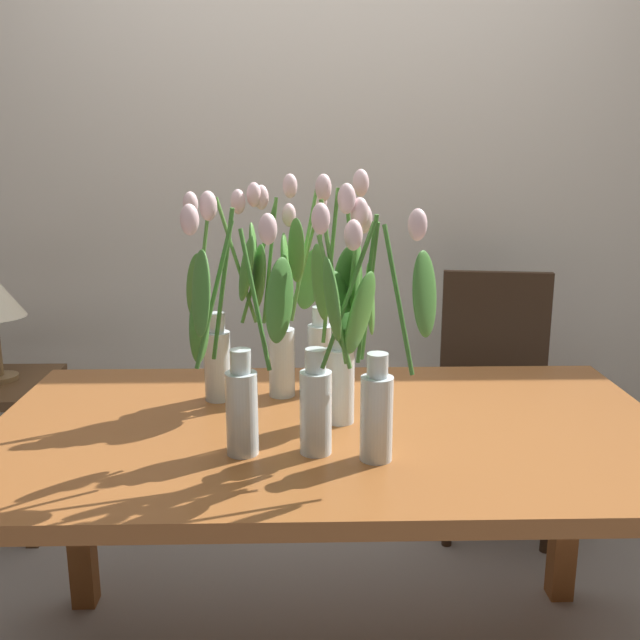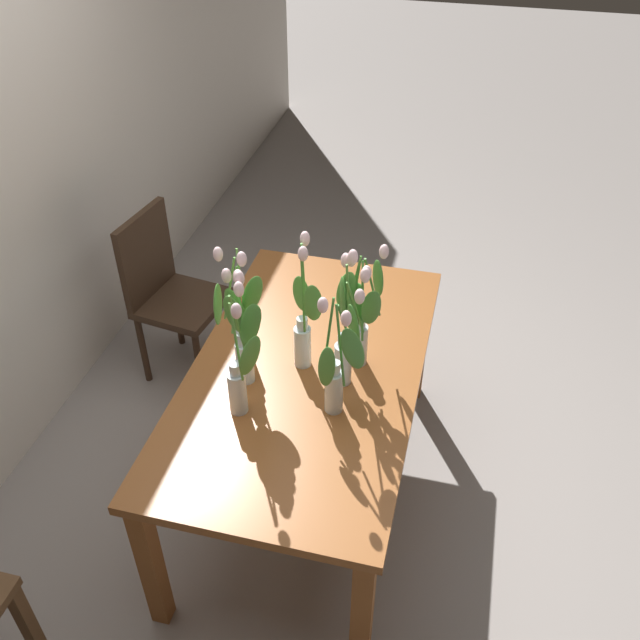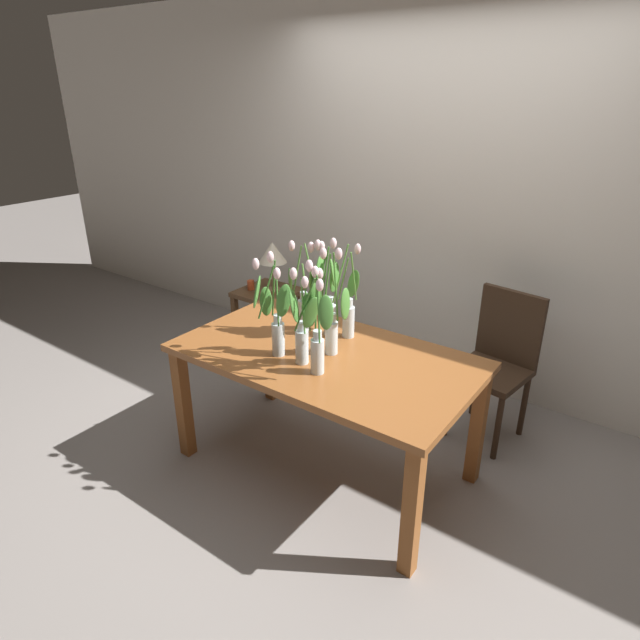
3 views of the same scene
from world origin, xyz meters
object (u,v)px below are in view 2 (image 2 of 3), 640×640
Objects in this scene: tulip_vase_5 at (338,369)px; tulip_vase_0 at (360,318)px; tulip_vase_2 at (347,340)px; tulip_vase_3 at (246,347)px; dining_chair at (168,288)px; tulip_vase_6 at (239,371)px; dining_table at (306,385)px; tulip_vase_1 at (240,323)px; tulip_vase_4 at (304,327)px.

tulip_vase_0 is at bearing -4.71° from tulip_vase_5.
tulip_vase_2 is at bearing 158.49° from tulip_vase_0.
tulip_vase_3 is (-0.21, 0.39, -0.05)m from tulip_vase_0.
tulip_vase_3 is at bearing -137.56° from dining_chair.
tulip_vase_6 is 0.60× the size of dining_chair.
dining_chair reaches higher than dining_table.
tulip_vase_1 is 0.24m from tulip_vase_4.
tulip_vase_2 is (-0.01, -0.16, 0.28)m from dining_table.
tulip_vase_0 is at bearing -47.03° from tulip_vase_6.
tulip_vase_1 is at bearing -135.96° from dining_chair.
tulip_vase_3 reaches higher than tulip_vase_0.
tulip_vase_4 is at bearing 78.10° from tulip_vase_2.
tulip_vase_3 is 0.37m from tulip_vase_5.
dining_table is 2.96× the size of tulip_vase_0.
dining_table is 0.40m from tulip_vase_5.
tulip_vase_6 is at bearing 101.49° from tulip_vase_5.
tulip_vase_6 is 1.25m from dining_chair.
tulip_vase_4 reaches higher than tulip_vase_5.
tulip_vase_6 reaches higher than dining_table.
dining_table is 0.37m from tulip_vase_3.
dining_chair is (0.79, 0.72, -0.40)m from tulip_vase_3.
tulip_vase_6 reaches higher than tulip_vase_3.
dining_chair is (0.62, 0.90, -0.40)m from tulip_vase_4.
tulip_vase_0 is at bearing -69.89° from dining_table.
dining_table is 0.32m from tulip_vase_2.
tulip_vase_2 reaches higher than dining_table.
tulip_vase_1 is at bearing 106.08° from tulip_vase_4.
tulip_vase_3 reaches higher than dining_table.
dining_chair is at bearing 42.44° from tulip_vase_3.
tulip_vase_1 is (-0.04, 0.25, 0.31)m from dining_table.
tulip_vase_0 is 0.44m from tulip_vase_3.
tulip_vase_6 is (-0.13, -0.02, 0.00)m from tulip_vase_3.
tulip_vase_3 is at bearing 126.15° from dining_table.
tulip_vase_3 is (-0.14, 0.19, 0.28)m from dining_table.
tulip_vase_4 is (0.03, 0.01, 0.28)m from dining_table.
tulip_vase_3 is (-0.13, 0.36, -0.00)m from tulip_vase_2.
tulip_vase_0 reaches higher than dining_table.
tulip_vase_6 is at bearing 127.87° from tulip_vase_2.
tulip_vase_3 is 0.99× the size of tulip_vase_5.
dining_chair is at bearing 38.80° from tulip_vase_6.
tulip_vase_6 reaches higher than tulip_vase_5.
dining_chair is (0.85, 1.09, -0.43)m from tulip_vase_5.
tulip_vase_4 is (0.07, -0.23, -0.03)m from tulip_vase_1.
tulip_vase_6 is (-0.26, 0.34, 0.00)m from tulip_vase_2.
tulip_vase_6 is (-0.07, 0.35, -0.02)m from tulip_vase_5.
dining_chair is (0.66, 1.08, -0.40)m from tulip_vase_2.
tulip_vase_1 is at bearing 68.99° from tulip_vase_5.
tulip_vase_0 is 0.28m from tulip_vase_5.
tulip_vase_2 is 0.18m from tulip_vase_4.
dining_table is 0.28m from tulip_vase_4.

